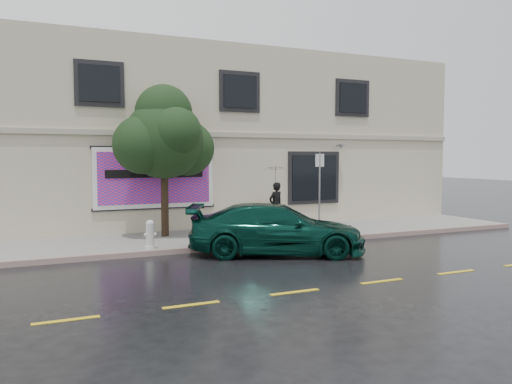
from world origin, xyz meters
name	(u,v)px	position (x,y,z in m)	size (l,w,h in m)	color
ground	(305,254)	(0.00, 0.00, 0.00)	(90.00, 90.00, 0.00)	black
sidewalk	(258,235)	(0.00, 3.25, 0.07)	(20.00, 3.50, 0.15)	gray
curb	(281,243)	(0.00, 1.50, 0.07)	(20.00, 0.18, 0.16)	slate
road_marking	(382,281)	(0.00, -3.50, 0.01)	(19.00, 0.12, 0.01)	gold
building	(206,141)	(0.00, 9.00, 3.50)	(20.00, 8.12, 7.00)	#B3AC90
billboard	(155,178)	(-3.20, 4.92, 2.05)	(4.30, 0.16, 2.20)	white
car	(277,229)	(-0.76, 0.28, 0.72)	(2.20, 4.98, 1.45)	#083026
pedestrian	(276,205)	(1.02, 3.98, 1.00)	(0.62, 0.41, 1.70)	black
umbrella	(276,173)	(1.02, 3.98, 2.18)	(0.88, 0.88, 0.65)	black
street_tree	(164,140)	(-3.12, 3.86, 3.34)	(2.60, 2.60, 4.51)	#342717
fire_hydrant	(150,235)	(-4.05, 1.80, 0.55)	(0.34, 0.32, 0.83)	beige
sign_pole	(320,185)	(2.19, 2.83, 1.80)	(0.34, 0.06, 2.78)	gray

